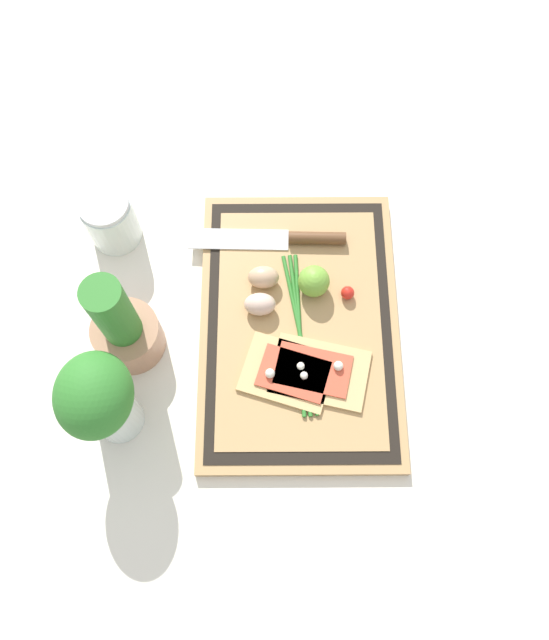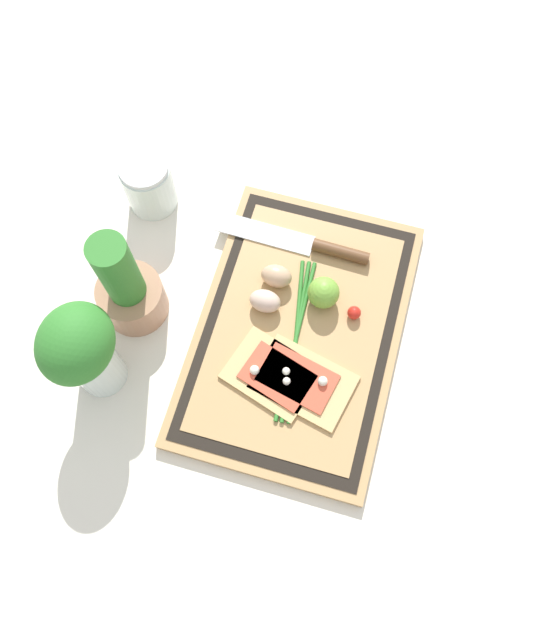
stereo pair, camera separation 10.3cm
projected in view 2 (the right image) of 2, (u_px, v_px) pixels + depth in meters
ground_plane at (298, 334)px, 1.06m from camera, size 6.00×6.00×0.00m
cutting_board at (298, 332)px, 1.05m from camera, size 0.50×0.33×0.02m
pizza_slice_near at (303, 381)px, 1.00m from camera, size 0.14×0.17×0.02m
pizza_slice_far at (273, 374)px, 1.01m from camera, size 0.14×0.17×0.02m
knife at (317, 246)px, 1.09m from camera, size 0.04×0.28×0.02m
egg_brown at (276, 276)px, 1.05m from camera, size 0.04×0.05×0.04m
egg_pink at (265, 301)px, 1.04m from camera, size 0.04×0.05×0.04m
lime at (324, 293)px, 1.03m from camera, size 0.05×0.05×0.05m
cherry_tomato_red at (354, 313)px, 1.04m from camera, size 0.02×0.02×0.02m
scallion_bunch at (298, 339)px, 1.03m from camera, size 0.28×0.06×0.01m
herb_pot at (128, 289)px, 1.01m from camera, size 0.11×0.11×0.22m
sauce_jar at (149, 186)px, 1.11m from camera, size 0.09×0.09×0.11m
herb_glass at (82, 351)px, 0.92m from camera, size 0.13×0.11×0.21m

